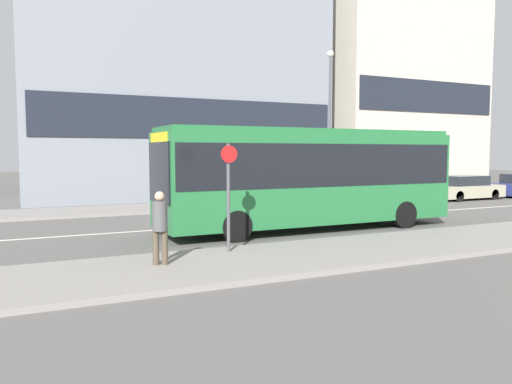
{
  "coord_description": "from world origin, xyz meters",
  "views": [
    {
      "loc": [
        -7.13,
        -16.96,
        2.69
      ],
      "look_at": [
        0.13,
        -1.87,
        1.36
      ],
      "focal_mm": 35.0,
      "sensor_mm": 36.0,
      "label": 1
    }
  ],
  "objects_px": {
    "parked_car_0": "(464,188)",
    "pedestrian_near_stop": "(160,223)",
    "city_bus": "(309,173)",
    "street_lamp": "(330,111)",
    "bus_stop_sign": "(229,189)"
  },
  "relations": [
    {
      "from": "city_bus",
      "to": "parked_car_0",
      "type": "bearing_deg",
      "value": 24.62
    },
    {
      "from": "bus_stop_sign",
      "to": "street_lamp",
      "type": "relative_size",
      "value": 0.35
    },
    {
      "from": "bus_stop_sign",
      "to": "city_bus",
      "type": "bearing_deg",
      "value": 35.22
    },
    {
      "from": "bus_stop_sign",
      "to": "street_lamp",
      "type": "xyz_separation_m",
      "value": [
        10.37,
        10.79,
        3.15
      ]
    },
    {
      "from": "parked_car_0",
      "to": "pedestrian_near_stop",
      "type": "relative_size",
      "value": 2.67
    },
    {
      "from": "pedestrian_near_stop",
      "to": "street_lamp",
      "type": "relative_size",
      "value": 0.21
    },
    {
      "from": "parked_car_0",
      "to": "street_lamp",
      "type": "distance_m",
      "value": 9.19
    },
    {
      "from": "pedestrian_near_stop",
      "to": "bus_stop_sign",
      "type": "bearing_deg",
      "value": -139.14
    },
    {
      "from": "pedestrian_near_stop",
      "to": "city_bus",
      "type": "bearing_deg",
      "value": -128.37
    },
    {
      "from": "pedestrian_near_stop",
      "to": "street_lamp",
      "type": "bearing_deg",
      "value": -116.23
    },
    {
      "from": "city_bus",
      "to": "bus_stop_sign",
      "type": "distance_m",
      "value": 5.22
    },
    {
      "from": "parked_car_0",
      "to": "street_lamp",
      "type": "bearing_deg",
      "value": 165.17
    },
    {
      "from": "city_bus",
      "to": "street_lamp",
      "type": "relative_size",
      "value": 1.33
    },
    {
      "from": "city_bus",
      "to": "pedestrian_near_stop",
      "type": "relative_size",
      "value": 6.29
    },
    {
      "from": "bus_stop_sign",
      "to": "pedestrian_near_stop",
      "type": "bearing_deg",
      "value": -159.92
    }
  ]
}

